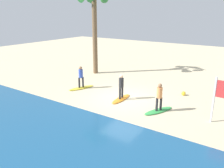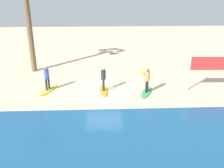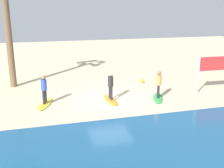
{
  "view_description": "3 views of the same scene",
  "coord_description": "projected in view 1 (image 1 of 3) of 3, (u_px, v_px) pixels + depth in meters",
  "views": [
    {
      "loc": [
        -7.73,
        12.65,
        5.65
      ],
      "look_at": [
        0.83,
        0.08,
        0.92
      ],
      "focal_mm": 37.37,
      "sensor_mm": 36.0,
      "label": 1
    },
    {
      "loc": [
        0.11,
        15.42,
        6.51
      ],
      "look_at": [
        -0.54,
        0.82,
        0.75
      ],
      "focal_mm": 38.91,
      "sensor_mm": 36.0,
      "label": 2
    },
    {
      "loc": [
        3.9,
        14.85,
        5.37
      ],
      "look_at": [
        -0.01,
        0.45,
        1.09
      ],
      "focal_mm": 43.14,
      "sensor_mm": 36.0,
      "label": 3
    }
  ],
  "objects": [
    {
      "name": "ground_plane",
      "position": [
        123.0,
        99.0,
        15.81
      ],
      "size": [
        60.0,
        60.0,
        0.0
      ],
      "primitive_type": "plane",
      "color": "beige"
    },
    {
      "name": "surfboard_green",
      "position": [
        158.0,
        111.0,
        13.78
      ],
      "size": [
        1.34,
        2.15,
        0.09
      ],
      "primitive_type": "ellipsoid",
      "rotation": [
        0.0,
        0.0,
        1.17
      ],
      "color": "green",
      "rests_on": "ground"
    },
    {
      "name": "surfer_green",
      "position": [
        159.0,
        95.0,
        13.48
      ],
      "size": [
        0.32,
        0.43,
        1.64
      ],
      "color": "#232328",
      "rests_on": "surfboard_green"
    },
    {
      "name": "surfboard_orange",
      "position": [
        121.0,
        99.0,
        15.65
      ],
      "size": [
        0.63,
        2.12,
        0.09
      ],
      "primitive_type": "ellipsoid",
      "rotation": [
        0.0,
        0.0,
        1.6
      ],
      "color": "orange",
      "rests_on": "ground"
    },
    {
      "name": "surfer_orange",
      "position": [
        121.0,
        85.0,
        15.35
      ],
      "size": [
        0.32,
        0.46,
        1.64
      ],
      "color": "#232328",
      "rests_on": "surfboard_orange"
    },
    {
      "name": "surfboard_yellow",
      "position": [
        81.0,
        88.0,
        17.92
      ],
      "size": [
        1.22,
        2.17,
        0.09
      ],
      "primitive_type": "ellipsoid",
      "rotation": [
        0.0,
        0.0,
        1.24
      ],
      "color": "yellow",
      "rests_on": "ground"
    },
    {
      "name": "surfer_yellow",
      "position": [
        81.0,
        75.0,
        17.62
      ],
      "size": [
        0.32,
        0.44,
        1.64
      ],
      "color": "#232328",
      "rests_on": "surfboard_yellow"
    },
    {
      "name": "palm_tree",
      "position": [
        94.0,
        5.0,
        20.58
      ],
      "size": [
        2.88,
        3.03,
        7.78
      ],
      "color": "brown",
      "rests_on": "ground"
    },
    {
      "name": "beach_ball",
      "position": [
        184.0,
        93.0,
        16.38
      ],
      "size": [
        0.3,
        0.3,
        0.3
      ],
      "primitive_type": "sphere",
      "color": "yellow",
      "rests_on": "ground"
    }
  ]
}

